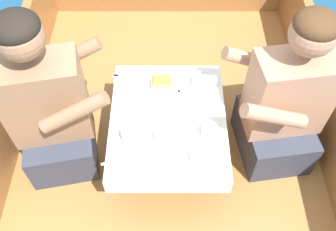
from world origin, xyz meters
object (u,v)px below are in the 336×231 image
object	(u,v)px
person_starboard	(284,105)
coffee_cup_starboard	(129,135)
person_port	(50,110)
coffee_cup_port	(209,130)
sandwich	(162,82)

from	to	relation	value
person_starboard	coffee_cup_starboard	bearing A→B (deg)	4.34
person_port	person_starboard	world-z (taller)	person_port
coffee_cup_port	sandwich	bearing A→B (deg)	126.88
sandwich	person_port	bearing A→B (deg)	-159.28
person_port	sandwich	size ratio (longest dim) A/B	8.35
person_port	person_starboard	bearing A→B (deg)	-9.18
person_starboard	sandwich	bearing A→B (deg)	-23.66
person_starboard	coffee_cup_starboard	size ratio (longest dim) A/B	9.90
coffee_cup_port	coffee_cup_starboard	distance (m)	0.40
coffee_cup_port	coffee_cup_starboard	bearing A→B (deg)	-175.53
person_port	coffee_cup_starboard	size ratio (longest dim) A/B	10.14
person_port	person_starboard	xyz separation A→B (m)	(1.21, 0.04, -0.02)
coffee_cup_starboard	sandwich	bearing A→B (deg)	66.01
sandwich	coffee_cup_port	bearing A→B (deg)	-53.12
person_port	sandwich	bearing A→B (deg)	9.65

